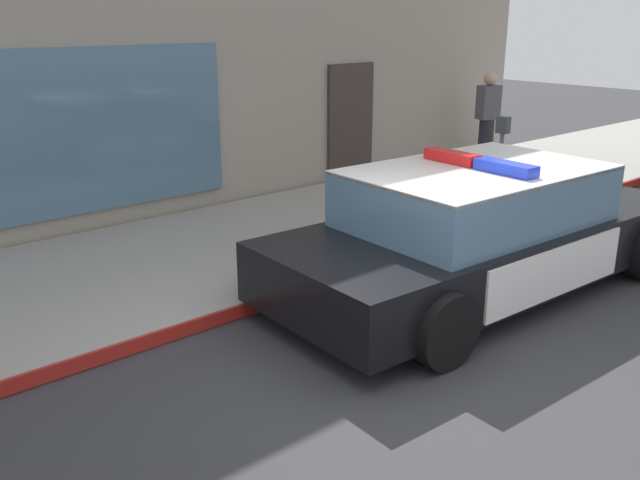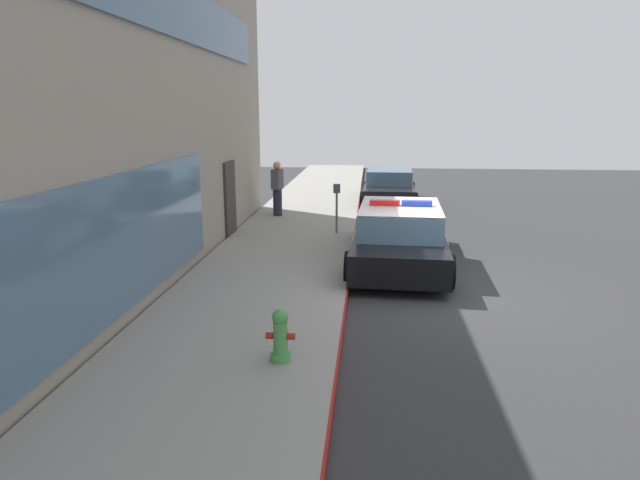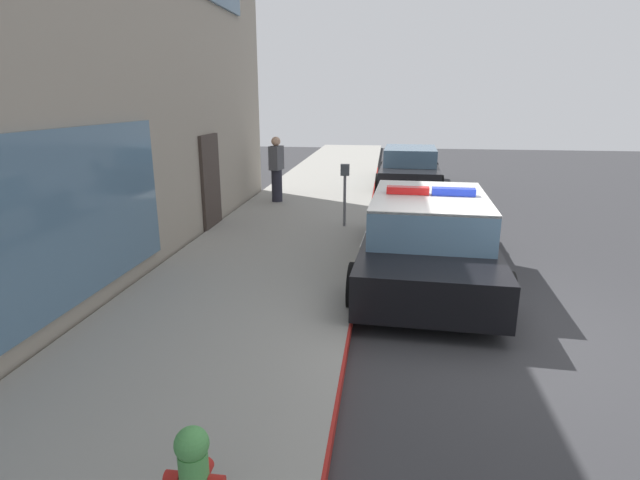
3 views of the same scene
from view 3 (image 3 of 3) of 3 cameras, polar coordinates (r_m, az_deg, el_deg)
The scene contains 8 objects.
ground at distance 6.63m, azimuth 20.02°, elevation -10.41°, with size 48.00×48.00×0.00m, color #303033.
sidewalk at distance 6.76m, azimuth -10.85°, elevation -8.49°, with size 48.00×3.31×0.15m, color gray.
curb_red_paint at distance 6.45m, azimuth 3.56°, elevation -9.45°, with size 28.80×0.04×0.14m, color maroon.
police_cruiser at distance 8.29m, azimuth 12.14°, elevation 0.49°, with size 5.16×2.34×1.49m.
fire_hydrant at distance 3.61m, azimuth -14.07°, elevation -24.87°, with size 0.34×0.39×0.73m.
car_down_street at distance 16.71m, azimuth 10.16°, elevation 8.10°, with size 4.58×2.12×1.29m.
pedestrian_on_sidewalk at distance 13.40m, azimuth -4.97°, elevation 8.04°, with size 0.45×0.35×1.71m.
parking_meter at distance 10.69m, azimuth 2.85°, elevation 6.45°, with size 0.12×0.18×1.34m.
Camera 3 is at (-5.82, 1.47, 2.83)m, focal length 28.09 mm.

